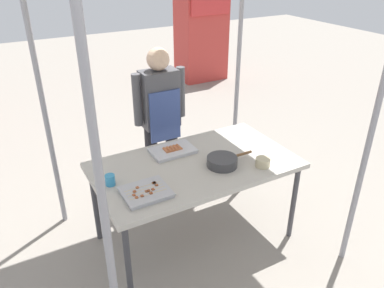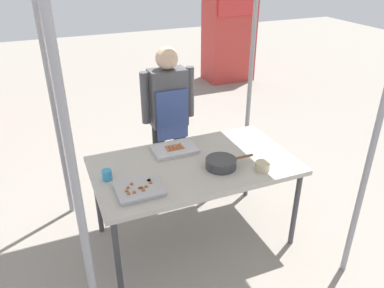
% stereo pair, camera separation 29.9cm
% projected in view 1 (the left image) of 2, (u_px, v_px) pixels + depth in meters
% --- Properties ---
extents(ground_plane, '(18.00, 18.00, 0.00)m').
position_uv_depth(ground_plane, '(195.00, 236.00, 3.37)').
color(ground_plane, gray).
extents(stall_table, '(1.60, 0.90, 0.75)m').
position_uv_depth(stall_table, '(195.00, 169.00, 3.05)').
color(stall_table, '#B7B2A8').
rests_on(stall_table, ground).
extents(tray_grilled_sausages, '(0.37, 0.24, 0.05)m').
position_uv_depth(tray_grilled_sausages, '(173.00, 151.00, 3.18)').
color(tray_grilled_sausages, silver).
rests_on(tray_grilled_sausages, stall_table).
extents(tray_meat_skewers, '(0.33, 0.28, 0.04)m').
position_uv_depth(tray_meat_skewers, '(146.00, 192.00, 2.64)').
color(tray_meat_skewers, '#ADADB2').
rests_on(tray_meat_skewers, stall_table).
extents(cooking_wok, '(0.40, 0.24, 0.07)m').
position_uv_depth(cooking_wok, '(222.00, 161.00, 2.98)').
color(cooking_wok, '#38383A').
rests_on(cooking_wok, stall_table).
extents(condiment_bowl, '(0.12, 0.12, 0.07)m').
position_uv_depth(condiment_bowl, '(263.00, 162.00, 2.97)').
color(condiment_bowl, '#BFB28C').
rests_on(condiment_bowl, stall_table).
extents(drink_cup_near_edge, '(0.07, 0.07, 0.08)m').
position_uv_depth(drink_cup_near_edge, '(110.00, 180.00, 2.74)').
color(drink_cup_near_edge, '#338CBF').
rests_on(drink_cup_near_edge, stall_table).
extents(vendor_woman, '(0.52, 0.22, 1.50)m').
position_uv_depth(vendor_woman, '(160.00, 114.00, 3.59)').
color(vendor_woman, black).
rests_on(vendor_woman, ground).
extents(neighbor_stall_left, '(0.85, 0.62, 1.74)m').
position_uv_depth(neighbor_stall_left, '(201.00, 32.00, 7.01)').
color(neighbor_stall_left, '#BF3833').
rests_on(neighbor_stall_left, ground).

